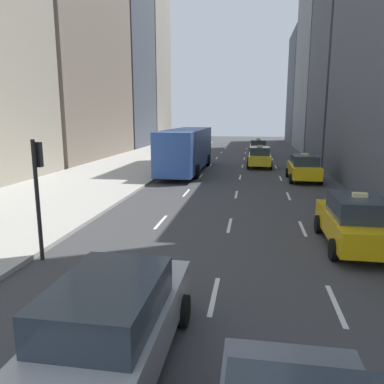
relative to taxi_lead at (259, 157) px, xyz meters
name	(u,v)px	position (x,y,z in m)	size (l,w,h in m)	color
sidewalk_left	(115,171)	(-11.00, -4.53, -0.81)	(8.00, 66.00, 0.15)	#ADAAA3
lane_markings	(238,185)	(-1.40, -8.53, -0.87)	(5.72, 56.00, 0.01)	white
building_row_right	(367,1)	(8.00, 1.92, 12.28)	(6.00, 66.83, 31.85)	gray
taxi_lead	(259,157)	(0.00, 0.00, 0.00)	(2.02, 4.40, 1.87)	yellow
taxi_second	(258,147)	(0.00, 9.68, 0.00)	(2.02, 4.40, 1.87)	yellow
taxi_third	(304,168)	(2.80, -6.33, 0.00)	(2.02, 4.40, 1.87)	yellow
taxi_fourth	(356,221)	(2.80, -19.38, 0.00)	(2.02, 4.40, 1.87)	yellow
sedan_silver_behind	(113,323)	(-2.80, -26.43, -0.01)	(2.02, 4.63, 1.70)	#9EA0A5
city_bus	(187,149)	(-5.61, -3.41, 0.91)	(2.80, 11.61, 3.25)	#2D519E
traffic_light_pole	(38,180)	(-6.75, -21.94, 1.53)	(0.24, 0.42, 3.60)	black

